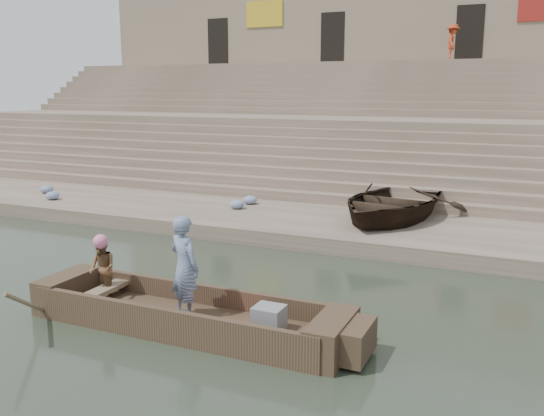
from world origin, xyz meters
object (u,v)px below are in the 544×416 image
Objects in this scene: pedestrian at (453,42)px; main_rowboat at (186,322)px; standing_man at (185,267)px; rowing_man at (102,268)px; beached_rowboat at (391,202)px; television at (268,319)px.

main_rowboat is at bearing 169.14° from pedestrian.
standing_man is (0.02, -0.02, 0.97)m from main_rowboat.
standing_man is at bearing -57.62° from main_rowboat.
rowing_man is at bearing 164.36° from pedestrian.
beached_rowboat is 2.73× the size of pedestrian.
beached_rowboat reaches higher than rowing_man.
television is 22.49m from pedestrian.
beached_rowboat is at bearing 90.00° from rowing_man.
television is at bearing 173.10° from pedestrian.
pedestrian is (1.14, 21.77, 5.95)m from main_rowboat.
main_rowboat is at bearing -180.00° from television.
pedestrian is at bearing 105.96° from rowing_man.
standing_man is 22.38m from pedestrian.
rowing_man is at bearing -103.86° from beached_rowboat.
main_rowboat is 4.49× the size of rowing_man.
television is 0.10× the size of beached_rowboat.
beached_rowboat is at bearing -80.54° from standing_man.
standing_man is 8.08m from beached_rowboat.
television reaches higher than main_rowboat.
television is (3.32, -0.11, -0.36)m from rowing_man.
standing_man is at bearing 169.18° from pedestrian.
beached_rowboat is (0.10, 7.89, 0.46)m from television.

